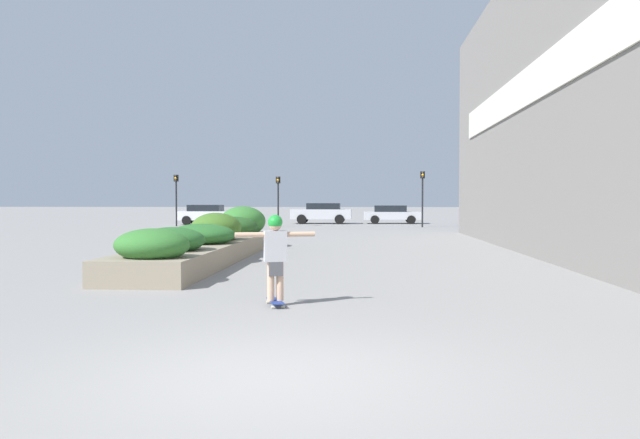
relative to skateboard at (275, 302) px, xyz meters
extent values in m
plane|color=gray|center=(0.51, -4.17, -0.07)|extent=(300.00, 300.00, 0.00)
cube|color=gray|center=(6.93, 5.91, 4.89)|extent=(0.60, 35.84, 9.91)
cube|color=silver|center=(6.59, 9.71, 5.25)|extent=(0.06, 21.39, 1.20)
cube|color=gray|center=(-3.06, 7.58, 0.21)|extent=(1.97, 11.92, 0.55)
ellipsoid|color=#33702D|center=(-2.97, 2.56, 0.74)|extent=(1.59, 1.35, 0.70)
ellipsoid|color=#286028|center=(-3.14, 4.44, 0.72)|extent=(1.60, 1.74, 0.64)
ellipsoid|color=#286028|center=(-3.03, 6.87, 0.72)|extent=(1.86, 1.83, 0.63)
ellipsoid|color=#3D6623|center=(-2.99, 8.36, 0.83)|extent=(1.53, 1.59, 0.94)
ellipsoid|color=#234C1E|center=(-2.98, 10.81, 0.76)|extent=(1.67, 1.93, 0.73)
ellipsoid|color=#33702D|center=(-2.99, 12.63, 0.90)|extent=(1.67, 1.99, 1.12)
cube|color=navy|center=(0.00, 0.00, 0.01)|extent=(0.41, 0.75, 0.01)
cylinder|color=beige|center=(-0.16, 0.22, -0.04)|extent=(0.07, 0.06, 0.05)
cylinder|color=beige|center=(0.00, 0.27, -0.04)|extent=(0.07, 0.06, 0.05)
cylinder|color=beige|center=(0.00, -0.27, -0.04)|extent=(0.07, 0.06, 0.05)
cylinder|color=beige|center=(0.16, -0.22, -0.04)|extent=(0.07, 0.06, 0.05)
cylinder|color=tan|center=(-0.07, -0.02, 0.35)|extent=(0.15, 0.15, 0.65)
cylinder|color=tan|center=(0.07, 0.02, 0.35)|extent=(0.15, 0.15, 0.65)
cube|color=#4C4C51|center=(0.00, 0.00, 0.55)|extent=(0.28, 0.25, 0.23)
cube|color=#B2B2B7|center=(0.00, 0.00, 0.93)|extent=(0.41, 0.29, 0.51)
cylinder|color=tan|center=(-0.41, -0.13, 1.12)|extent=(0.48, 0.23, 0.09)
cylinder|color=tan|center=(0.41, 0.13, 1.12)|extent=(0.48, 0.23, 0.09)
sphere|color=tan|center=(0.00, 0.00, 1.29)|extent=(0.21, 0.21, 0.21)
sphere|color=green|center=(0.00, 0.00, 1.32)|extent=(0.24, 0.24, 0.24)
cube|color=navy|center=(11.88, 35.22, 0.57)|extent=(4.14, 1.86, 0.66)
cube|color=black|center=(11.71, 35.22, 1.20)|extent=(2.28, 1.64, 0.59)
cylinder|color=black|center=(13.16, 36.10, 0.24)|extent=(0.62, 0.22, 0.62)
cylinder|color=black|center=(13.16, 34.34, 0.24)|extent=(0.62, 0.22, 0.62)
cylinder|color=black|center=(10.60, 36.10, 0.24)|extent=(0.62, 0.22, 0.62)
cylinder|color=black|center=(10.60, 34.34, 0.24)|extent=(0.62, 0.22, 0.62)
cube|color=#BCBCC1|center=(3.66, 36.41, 0.53)|extent=(4.28, 1.73, 0.57)
cube|color=black|center=(3.49, 36.41, 1.05)|extent=(2.35, 1.52, 0.47)
cylinder|color=black|center=(4.99, 37.24, 0.25)|extent=(0.63, 0.22, 0.63)
cylinder|color=black|center=(4.99, 35.59, 0.25)|extent=(0.63, 0.22, 0.63)
cylinder|color=black|center=(2.34, 37.24, 0.25)|extent=(0.63, 0.22, 0.63)
cylinder|color=black|center=(2.34, 35.59, 0.25)|extent=(0.63, 0.22, 0.63)
cube|color=#BCBCC1|center=(-1.63, 35.92, 0.64)|extent=(4.46, 1.86, 0.72)
cube|color=black|center=(-1.45, 35.92, 1.23)|extent=(2.46, 1.64, 0.45)
cylinder|color=black|center=(-3.01, 35.04, 0.28)|extent=(0.70, 0.22, 0.70)
cylinder|color=black|center=(-3.01, 36.81, 0.28)|extent=(0.70, 0.22, 0.70)
cylinder|color=black|center=(-0.24, 35.04, 0.28)|extent=(0.70, 0.22, 0.70)
cylinder|color=black|center=(-0.24, 36.81, 0.28)|extent=(0.70, 0.22, 0.70)
cube|color=silver|center=(-9.61, 33.69, 0.58)|extent=(4.18, 1.94, 0.64)
cube|color=black|center=(-9.78, 33.69, 1.12)|extent=(2.30, 1.71, 0.45)
cylinder|color=black|center=(-8.31, 34.61, 0.26)|extent=(0.65, 0.22, 0.65)
cylinder|color=black|center=(-8.31, 32.77, 0.26)|extent=(0.65, 0.22, 0.65)
cylinder|color=black|center=(-10.90, 34.61, 0.26)|extent=(0.65, 0.22, 0.65)
cylinder|color=black|center=(-10.90, 32.77, 0.26)|extent=(0.65, 0.22, 0.65)
cylinder|color=black|center=(-4.12, 30.59, 1.36)|extent=(0.11, 0.11, 2.85)
cube|color=black|center=(-4.12, 30.59, 3.01)|extent=(0.28, 0.20, 0.45)
sphere|color=#2D2823|center=(-4.12, 30.47, 3.16)|extent=(0.15, 0.15, 0.15)
sphere|color=orange|center=(-4.12, 30.47, 3.01)|extent=(0.15, 0.15, 0.15)
sphere|color=#2D2823|center=(-4.12, 30.47, 2.86)|extent=(0.15, 0.15, 0.15)
cylinder|color=black|center=(5.29, 30.32, 1.51)|extent=(0.11, 0.11, 3.15)
cube|color=black|center=(5.29, 30.32, 3.31)|extent=(0.28, 0.20, 0.45)
sphere|color=#2D2823|center=(5.29, 30.20, 3.46)|extent=(0.15, 0.15, 0.15)
sphere|color=orange|center=(5.29, 30.20, 3.31)|extent=(0.15, 0.15, 0.15)
sphere|color=#2D2823|center=(5.29, 30.20, 3.16)|extent=(0.15, 0.15, 0.15)
cylinder|color=black|center=(-11.02, 30.74, 1.43)|extent=(0.11, 0.11, 3.00)
cube|color=black|center=(-11.02, 30.74, 3.15)|extent=(0.28, 0.20, 0.45)
sphere|color=#2D2823|center=(-11.02, 30.62, 3.30)|extent=(0.15, 0.15, 0.15)
sphere|color=orange|center=(-11.02, 30.62, 3.15)|extent=(0.15, 0.15, 0.15)
sphere|color=#2D2823|center=(-11.02, 30.62, 3.00)|extent=(0.15, 0.15, 0.15)
camera|label=1|loc=(1.44, -10.22, 1.69)|focal=35.00mm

